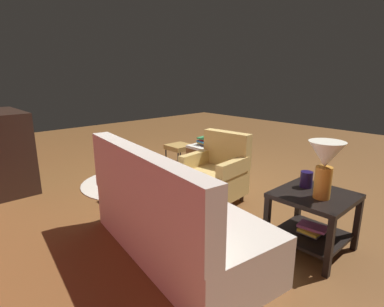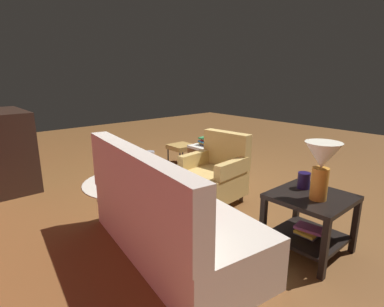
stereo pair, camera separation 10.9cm
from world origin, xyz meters
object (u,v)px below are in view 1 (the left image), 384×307
(pet_bowl_teal, at_px, (132,150))
(armchair, at_px, (216,174))
(wicker_hamper, at_px, (205,160))
(pet_bowl_steel, at_px, (147,153))
(couch, at_px, (172,219))
(table_lamp, at_px, (325,161))
(side_table, at_px, (313,213))
(book_stack_shelf, at_px, (311,229))
(yellow_mug, at_px, (207,135))
(tv_cabinet, at_px, (3,148))
(small_vase, at_px, (306,179))
(book_stack_hamper, at_px, (206,142))
(laptop, at_px, (140,162))
(television, at_px, (0,143))
(ottoman, at_px, (179,147))
(laptop_desk, at_px, (143,169))

(pet_bowl_teal, bearing_deg, armchair, 168.55)
(wicker_hamper, height_order, pet_bowl_steel, wicker_hamper)
(couch, bearing_deg, table_lamp, -134.46)
(side_table, height_order, wicker_hamper, side_table)
(book_stack_shelf, distance_m, yellow_mug, 2.40)
(armchair, height_order, tv_cabinet, tv_cabinet)
(table_lamp, relative_size, pet_bowl_teal, 2.50)
(couch, height_order, book_stack_shelf, couch)
(book_stack_shelf, distance_m, pet_bowl_steel, 4.02)
(small_vase, distance_m, book_stack_hamper, 2.21)
(book_stack_hamper, bearing_deg, side_table, 159.00)
(armchair, distance_m, laptop, 0.97)
(table_lamp, distance_m, television, 4.11)
(pet_bowl_steel, distance_m, pet_bowl_teal, 0.39)
(small_vase, relative_size, wicker_hamper, 0.32)
(couch, relative_size, wicker_hamper, 4.16)
(ottoman, bearing_deg, small_vase, 163.97)
(table_lamp, distance_m, book_stack_shelf, 0.69)
(book_stack_hamper, relative_size, ottoman, 0.66)
(television, height_order, wicker_hamper, television)
(couch, distance_m, yellow_mug, 2.31)
(armchair, bearing_deg, laptop_desk, 47.89)
(wicker_hamper, xyz_separation_m, pet_bowl_steel, (1.71, -0.03, -0.22))
(book_stack_hamper, bearing_deg, pet_bowl_steel, -0.92)
(armchair, distance_m, wicker_hamper, 1.08)
(laptop_desk, xyz_separation_m, tv_cabinet, (1.69, 1.16, 0.17))
(book_stack_shelf, distance_m, pet_bowl_teal, 4.38)
(small_vase, bearing_deg, wicker_hamper, -19.79)
(couch, bearing_deg, wicker_hamper, -52.65)
(yellow_mug, bearing_deg, book_stack_hamper, 31.45)
(table_lamp, bearing_deg, laptop_desk, 12.27)
(armchair, bearing_deg, side_table, 172.33)
(television, bearing_deg, pet_bowl_teal, -75.87)
(pet_bowl_teal, bearing_deg, laptop_desk, 151.09)
(wicker_hamper, relative_size, ottoman, 1.20)
(couch, relative_size, pet_bowl_teal, 9.99)
(wicker_hamper, distance_m, ottoman, 0.72)
(armchair, xyz_separation_m, book_stack_hamper, (0.84, -0.67, 0.18))
(tv_cabinet, relative_size, ottoman, 2.75)
(side_table, relative_size, laptop_desk, 1.14)
(pet_bowl_teal, bearing_deg, television, 104.13)
(armchair, distance_m, small_vase, 1.26)
(tv_cabinet, height_order, book_stack_hamper, tv_cabinet)
(yellow_mug, xyz_separation_m, pet_bowl_teal, (2.11, 0.08, -0.63))
(television, bearing_deg, table_lamp, -156.48)
(armchair, relative_size, side_table, 1.36)
(laptop, height_order, pet_bowl_teal, laptop)
(small_vase, distance_m, laptop_desk, 1.95)
(small_vase, xyz_separation_m, pet_bowl_steel, (3.78, -0.78, -0.60))
(laptop_desk, relative_size, pet_bowl_steel, 2.80)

